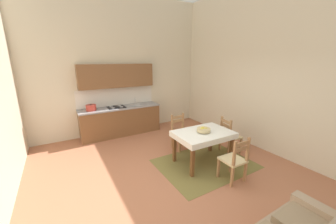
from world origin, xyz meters
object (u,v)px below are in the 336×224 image
object	(u,v)px
dining_chair_kitchen_side	(180,133)
dining_chair_camera_side	(234,160)
dining_table	(203,138)
fruit_bowl	(204,130)
dining_chair_window_side	(230,136)
kitchen_cabinetry	(120,108)

from	to	relation	value
dining_chair_kitchen_side	dining_chair_camera_side	bearing A→B (deg)	-86.94
dining_table	dining_chair_kitchen_side	world-z (taller)	dining_chair_kitchen_side
dining_table	dining_chair_camera_side	size ratio (longest dim) A/B	1.40
dining_chair_camera_side	fruit_bowl	xyz separation A→B (m)	(-0.08, 0.84, 0.37)
dining_table	dining_chair_window_side	bearing A→B (deg)	3.62
kitchen_cabinetry	dining_chair_window_side	world-z (taller)	kitchen_cabinetry
dining_table	fruit_bowl	size ratio (longest dim) A/B	4.34
dining_chair_window_side	dining_chair_camera_side	distance (m)	1.26
dining_table	dining_chair_kitchen_side	bearing A→B (deg)	91.85
fruit_bowl	dining_chair_window_side	bearing A→B (deg)	4.45
kitchen_cabinetry	dining_chair_camera_side	size ratio (longest dim) A/B	2.66
dining_chair_camera_side	dining_table	bearing A→B (deg)	94.32
dining_chair_kitchen_side	fruit_bowl	world-z (taller)	dining_chair_kitchen_side
dining_chair_window_side	dining_chair_camera_side	bearing A→B (deg)	-133.49
kitchen_cabinetry	dining_chair_camera_side	bearing A→B (deg)	-72.07
dining_chair_camera_side	fruit_bowl	size ratio (longest dim) A/B	3.10
dining_table	kitchen_cabinetry	bearing A→B (deg)	111.86
dining_table	dining_chair_camera_side	xyz separation A→B (m)	(0.06, -0.85, -0.17)
fruit_bowl	dining_chair_camera_side	bearing A→B (deg)	-84.52
kitchen_cabinetry	dining_table	bearing A→B (deg)	-68.14
dining_chair_window_side	dining_chair_camera_side	xyz separation A→B (m)	(-0.87, -0.91, 0.00)
dining_chair_window_side	dining_chair_kitchen_side	bearing A→B (deg)	139.36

